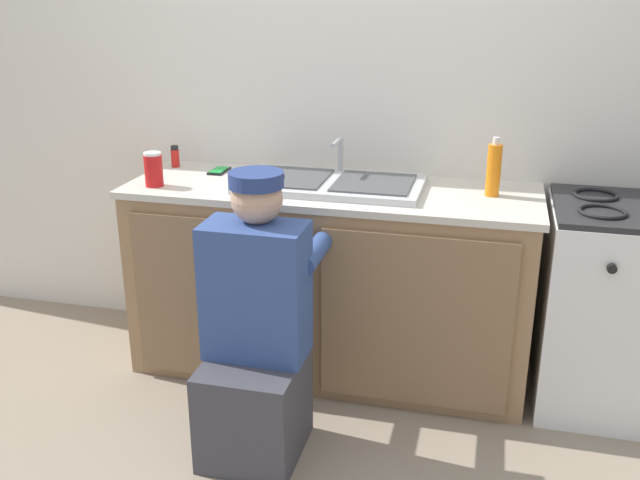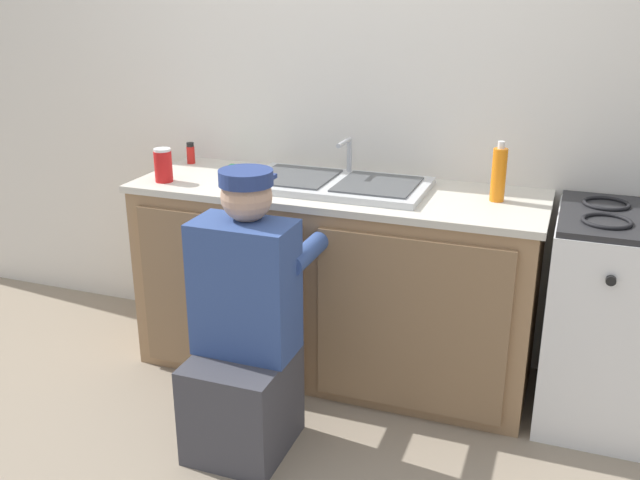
% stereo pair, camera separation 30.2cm
% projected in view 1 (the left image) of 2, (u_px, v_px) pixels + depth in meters
% --- Properties ---
extents(ground_plane, '(12.00, 12.00, 0.00)m').
position_uv_depth(ground_plane, '(315.00, 397.00, 3.17)').
color(ground_plane, gray).
extents(back_wall, '(6.00, 0.10, 2.50)m').
position_uv_depth(back_wall, '(349.00, 93.00, 3.34)').
color(back_wall, silver).
rests_on(back_wall, ground_plane).
extents(counter_cabinet, '(1.78, 0.62, 0.86)m').
position_uv_depth(counter_cabinet, '(330.00, 284.00, 3.29)').
color(counter_cabinet, '#997551').
rests_on(counter_cabinet, ground_plane).
extents(countertop, '(1.82, 0.62, 0.03)m').
position_uv_depth(countertop, '(331.00, 191.00, 3.15)').
color(countertop, beige).
rests_on(countertop, counter_cabinet).
extents(sink_double_basin, '(0.80, 0.44, 0.19)m').
position_uv_depth(sink_double_basin, '(331.00, 183.00, 3.14)').
color(sink_double_basin, silver).
rests_on(sink_double_basin, countertop).
extents(stove_range, '(0.65, 0.62, 0.90)m').
position_uv_depth(stove_range, '(621.00, 307.00, 3.00)').
color(stove_range, white).
rests_on(stove_range, ground_plane).
extents(plumber_person, '(0.42, 0.61, 1.10)m').
position_uv_depth(plumber_person, '(256.00, 341.00, 2.69)').
color(plumber_person, '#3F3F47').
rests_on(plumber_person, ground_plane).
extents(soap_bottle_orange, '(0.06, 0.06, 0.25)m').
position_uv_depth(soap_bottle_orange, '(494.00, 170.00, 2.98)').
color(soap_bottle_orange, orange).
rests_on(soap_bottle_orange, countertop).
extents(cell_phone, '(0.07, 0.14, 0.01)m').
position_uv_depth(cell_phone, '(219.00, 171.00, 3.39)').
color(cell_phone, black).
rests_on(cell_phone, countertop).
extents(soda_cup_red, '(0.08, 0.08, 0.15)m').
position_uv_depth(soda_cup_red, '(153.00, 169.00, 3.14)').
color(soda_cup_red, red).
rests_on(soda_cup_red, countertop).
extents(spice_bottle_red, '(0.04, 0.04, 0.10)m').
position_uv_depth(spice_bottle_red, '(175.00, 157.00, 3.47)').
color(spice_bottle_red, red).
rests_on(spice_bottle_red, countertop).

